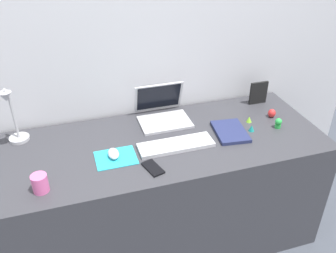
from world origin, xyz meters
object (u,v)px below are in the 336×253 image
(laptop, at_px, (162,111))
(cell_phone, at_px, (153,168))
(keyboard, at_px, (176,145))
(toy_figurine_red, at_px, (272,113))
(mouse, at_px, (113,154))
(notebook_pad, at_px, (230,131))
(desk_lamp, at_px, (13,118))
(coffee_mug, at_px, (40,183))
(picture_frame, at_px, (258,93))
(toy_figurine_green, at_px, (278,123))
(toy_figurine_lime, at_px, (249,119))
(toy_figurine_teal, at_px, (252,128))

(laptop, bearing_deg, cell_phone, -111.70)
(keyboard, bearing_deg, toy_figurine_red, 11.05)
(laptop, distance_m, mouse, 0.47)
(laptop, distance_m, notebook_pad, 0.43)
(cell_phone, bearing_deg, desk_lamp, 129.21)
(notebook_pad, distance_m, coffee_mug, 1.06)
(laptop, distance_m, picture_frame, 0.65)
(mouse, relative_size, coffee_mug, 1.09)
(notebook_pad, xyz_separation_m, toy_figurine_green, (0.29, -0.03, 0.02))
(coffee_mug, distance_m, toy_figurine_lime, 1.23)
(keyboard, distance_m, cell_phone, 0.23)
(laptop, relative_size, cell_phone, 2.34)
(toy_figurine_teal, xyz_separation_m, toy_figurine_red, (0.20, 0.11, 0.01))
(toy_figurine_lime, bearing_deg, keyboard, -166.98)
(laptop, xyz_separation_m, toy_figurine_green, (0.62, -0.31, -0.02))
(keyboard, height_order, cell_phone, keyboard)
(notebook_pad, relative_size, toy_figurine_red, 4.63)
(coffee_mug, height_order, toy_figurine_lime, coffee_mug)
(keyboard, bearing_deg, cell_phone, -138.77)
(notebook_pad, xyz_separation_m, toy_figurine_red, (0.32, 0.09, 0.02))
(toy_figurine_red, bearing_deg, toy_figurine_green, -104.65)
(laptop, bearing_deg, toy_figurine_red, -15.90)
(picture_frame, relative_size, toy_figurine_teal, 4.07)
(cell_phone, height_order, toy_figurine_teal, toy_figurine_teal)
(mouse, relative_size, picture_frame, 0.64)
(mouse, height_order, toy_figurine_lime, mouse)
(desk_lamp, height_order, toy_figurine_lime, desk_lamp)
(laptop, bearing_deg, toy_figurine_teal, -32.94)
(toy_figurine_teal, height_order, toy_figurine_lime, toy_figurine_teal)
(toy_figurine_lime, bearing_deg, toy_figurine_red, 4.81)
(cell_phone, distance_m, picture_frame, 0.96)
(mouse, bearing_deg, keyboard, -1.20)
(picture_frame, xyz_separation_m, toy_figurine_lime, (-0.17, -0.20, -0.06))
(toy_figurine_teal, distance_m, toy_figurine_red, 0.22)
(keyboard, height_order, toy_figurine_green, toy_figurine_green)
(coffee_mug, bearing_deg, laptop, 33.17)
(cell_phone, xyz_separation_m, notebook_pad, (0.51, 0.19, 0.01))
(toy_figurine_red, bearing_deg, toy_figurine_lime, -175.19)
(toy_figurine_red, bearing_deg, mouse, -173.03)
(toy_figurine_red, bearing_deg, cell_phone, -161.52)
(desk_lamp, relative_size, toy_figurine_lime, 9.72)
(keyboard, distance_m, toy_figurine_green, 0.63)
(toy_figurine_teal, xyz_separation_m, toy_figurine_lime, (0.03, 0.09, -0.00))
(notebook_pad, bearing_deg, toy_figurine_red, 22.89)
(coffee_mug, distance_m, toy_figurine_teal, 1.18)
(picture_frame, relative_size, toy_figurine_lime, 4.21)
(coffee_mug, bearing_deg, notebook_pad, 10.32)
(keyboard, xyz_separation_m, toy_figurine_green, (0.63, 0.01, 0.02))
(desk_lamp, relative_size, toy_figurine_teal, 9.39)
(keyboard, distance_m, notebook_pad, 0.34)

